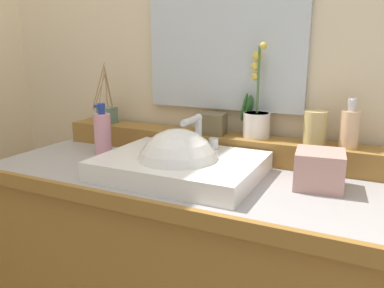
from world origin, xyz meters
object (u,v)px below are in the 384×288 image
object	(u,v)px
trinket_box	(212,124)
tissue_box	(319,169)
soap_dispenser	(350,128)
reed_diffuser	(107,114)
tumbler_cup	(315,128)
potted_plant	(256,116)
soap_bar	(160,141)
sink_basin	(179,168)
lotion_bottle	(103,133)

from	to	relation	value
trinket_box	tissue_box	world-z (taller)	trinket_box
soap_dispenser	reed_diffuser	world-z (taller)	reed_diffuser
tumbler_cup	tissue_box	world-z (taller)	tumbler_cup
potted_plant	tissue_box	world-z (taller)	potted_plant
trinket_box	tissue_box	distance (m)	0.44
soap_bar	sink_basin	bearing A→B (deg)	-40.12
reed_diffuser	trinket_box	distance (m)	0.46
soap_bar	lotion_bottle	distance (m)	0.24
soap_dispenser	tumbler_cup	size ratio (longest dim) A/B	1.43
sink_basin	reed_diffuser	bearing A→B (deg)	151.40
sink_basin	trinket_box	xyz separation A→B (m)	(-0.00, 0.25, 0.09)
tumbler_cup	lotion_bottle	bearing A→B (deg)	-167.69
sink_basin	trinket_box	distance (m)	0.27
lotion_bottle	tissue_box	xyz separation A→B (m)	(0.77, -0.02, -0.03)
soap_bar	tumbler_cup	xyz separation A→B (m)	(0.48, 0.15, 0.06)
potted_plant	soap_dispenser	size ratio (longest dim) A/B	2.09
trinket_box	tissue_box	size ratio (longest dim) A/B	0.73
soap_bar	tissue_box	bearing A→B (deg)	-2.70
sink_basin	potted_plant	size ratio (longest dim) A/B	1.50
soap_dispenser	soap_bar	bearing A→B (deg)	-165.77
soap_bar	soap_dispenser	distance (m)	0.61
tumbler_cup	tissue_box	distance (m)	0.20
tumbler_cup	reed_diffuser	xyz separation A→B (m)	(-0.82, -0.01, -0.02)
reed_diffuser	lotion_bottle	xyz separation A→B (m)	(0.09, -0.15, -0.04)
soap_dispenser	tumbler_cup	bearing A→B (deg)	178.66
tumbler_cup	lotion_bottle	size ratio (longest dim) A/B	0.57
lotion_bottle	tumbler_cup	bearing A→B (deg)	12.31
sink_basin	soap_bar	distance (m)	0.18
soap_dispenser	sink_basin	bearing A→B (deg)	-150.30
lotion_bottle	sink_basin	bearing A→B (deg)	-15.70
tumbler_cup	sink_basin	bearing A→B (deg)	-143.44
lotion_bottle	tissue_box	bearing A→B (deg)	-1.36
trinket_box	tissue_box	xyz separation A→B (m)	(0.40, -0.17, -0.07)
sink_basin	soap_bar	size ratio (longest dim) A/B	6.82
soap_dispenser	reed_diffuser	distance (m)	0.92
potted_plant	trinket_box	size ratio (longest dim) A/B	3.36
trinket_box	lotion_bottle	distance (m)	0.40
soap_bar	reed_diffuser	world-z (taller)	reed_diffuser
reed_diffuser	tissue_box	bearing A→B (deg)	-10.96
soap_bar	trinket_box	bearing A→B (deg)	47.21
potted_plant	lotion_bottle	distance (m)	0.56
trinket_box	reed_diffuser	bearing A→B (deg)	174.97
soap_bar	soap_dispenser	size ratio (longest dim) A/B	0.46
tumbler_cup	lotion_bottle	distance (m)	0.74
tumbler_cup	trinket_box	world-z (taller)	tumbler_cup
tumbler_cup	soap_dispenser	bearing A→B (deg)	-1.34
tumbler_cup	tissue_box	size ratio (longest dim) A/B	0.82
sink_basin	trinket_box	bearing A→B (deg)	90.04
soap_bar	tumbler_cup	distance (m)	0.51
sink_basin	soap_bar	bearing A→B (deg)	139.88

